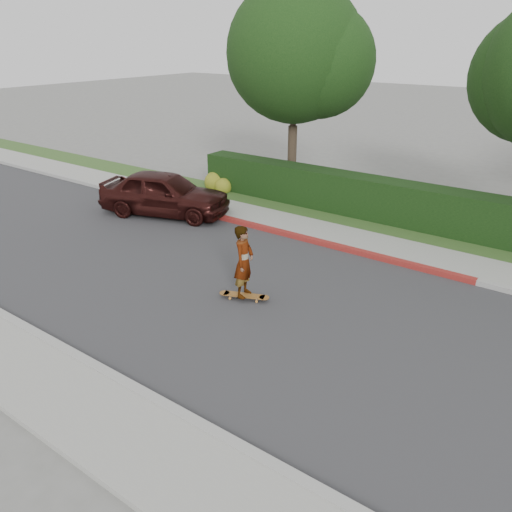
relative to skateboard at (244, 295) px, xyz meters
name	(u,v)px	position (x,y,z in m)	size (l,w,h in m)	color
ground	(378,344)	(3.47, 0.11, -0.11)	(120.00, 120.00, 0.00)	slate
road	(378,343)	(3.47, 0.11, -0.11)	(60.00, 8.00, 0.01)	#2D2D30
curb_near	(269,464)	(3.47, -3.99, -0.04)	(60.00, 0.20, 0.15)	#9E9E99
sidewalk_near	(232,507)	(3.47, -4.89, -0.05)	(60.00, 1.60, 0.12)	gray
curb_far	(438,272)	(3.47, 4.21, -0.04)	(60.00, 0.20, 0.15)	#9E9E99
curb_red_section	(284,233)	(-1.53, 4.21, -0.03)	(12.00, 0.21, 0.15)	maroon
sidewalk_far	(448,262)	(3.47, 5.11, -0.05)	(60.00, 1.60, 0.12)	gray
planting_strip	(463,245)	(3.47, 6.71, -0.06)	(60.00, 1.60, 0.10)	#2D4C1E
hedge	(382,201)	(0.47, 7.31, 0.64)	(15.00, 1.00, 1.50)	black
flowering_shrub	(218,183)	(-6.53, 6.85, 0.22)	(1.40, 1.00, 0.90)	#2D4C19
tree_left	(297,56)	(-4.04, 8.80, 5.15)	(5.99, 5.21, 8.00)	#33261C
skateboard	(244,295)	(0.00, 0.00, 0.00)	(1.26, 0.71, 0.12)	#C57F36
skateboarder	(244,262)	(0.00, 0.00, 0.92)	(0.66, 0.43, 1.81)	white
car_maroon	(165,193)	(-6.19, 3.47, 0.69)	(1.89, 4.69, 1.60)	black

